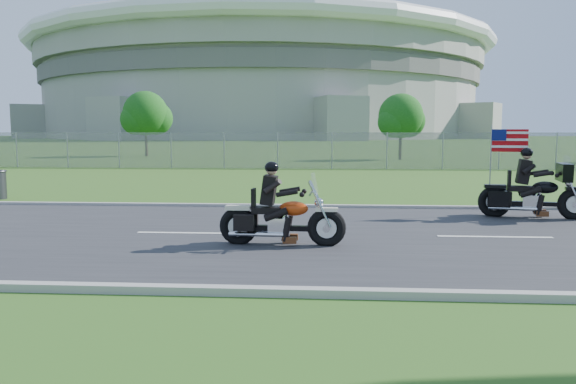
{
  "coord_description": "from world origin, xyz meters",
  "views": [
    {
      "loc": [
        0.73,
        -11.0,
        2.1
      ],
      "look_at": [
        -0.04,
        0.0,
        0.89
      ],
      "focal_mm": 35.0,
      "sensor_mm": 36.0,
      "label": 1
    }
  ],
  "objects": [
    {
      "name": "ground",
      "position": [
        0.0,
        0.0,
        0.0
      ],
      "size": [
        420.0,
        420.0,
        0.0
      ],
      "primitive_type": "plane",
      "color": "#3C581B",
      "rests_on": "ground"
    },
    {
      "name": "road",
      "position": [
        0.0,
        0.0,
        0.02
      ],
      "size": [
        120.0,
        8.0,
        0.04
      ],
      "primitive_type": "cube",
      "color": "#28282B",
      "rests_on": "ground"
    },
    {
      "name": "curb_north",
      "position": [
        0.0,
        4.05,
        0.05
      ],
      "size": [
        120.0,
        0.18,
        0.12
      ],
      "primitive_type": "cube",
      "color": "#9E9B93",
      "rests_on": "ground"
    },
    {
      "name": "curb_south",
      "position": [
        0.0,
        -4.05,
        0.05
      ],
      "size": [
        120.0,
        0.18,
        0.12
      ],
      "primitive_type": "cube",
      "color": "#9E9B93",
      "rests_on": "ground"
    },
    {
      "name": "fence",
      "position": [
        -5.0,
        20.0,
        1.0
      ],
      "size": [
        60.0,
        0.03,
        2.0
      ],
      "primitive_type": "cube",
      "color": "gray",
      "rests_on": "ground"
    },
    {
      "name": "stadium",
      "position": [
        -20.0,
        170.0,
        15.58
      ],
      "size": [
        140.4,
        140.4,
        29.2
      ],
      "color": "#A3A099",
      "rests_on": "ground"
    },
    {
      "name": "tree_fence_near",
      "position": [
        6.04,
        30.04,
        2.97
      ],
      "size": [
        3.52,
        3.28,
        4.75
      ],
      "color": "#382316",
      "rests_on": "ground"
    },
    {
      "name": "tree_fence_mid",
      "position": [
        -13.95,
        34.04,
        3.3
      ],
      "size": [
        3.96,
        3.69,
        5.3
      ],
      "color": "#382316",
      "rests_on": "ground"
    },
    {
      "name": "motorcycle_lead",
      "position": [
        -0.11,
        -1.0,
        0.5
      ],
      "size": [
        2.32,
        0.59,
        1.56
      ],
      "rotation": [
        0.0,
        0.0,
        -0.04
      ],
      "color": "black",
      "rests_on": "ground"
    },
    {
      "name": "motorcycle_follow",
      "position": [
        5.63,
        2.56,
        0.58
      ],
      "size": [
        2.53,
        1.01,
        2.12
      ],
      "rotation": [
        0.0,
        0.0,
        -0.18
      ],
      "color": "black",
      "rests_on": "ground"
    }
  ]
}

